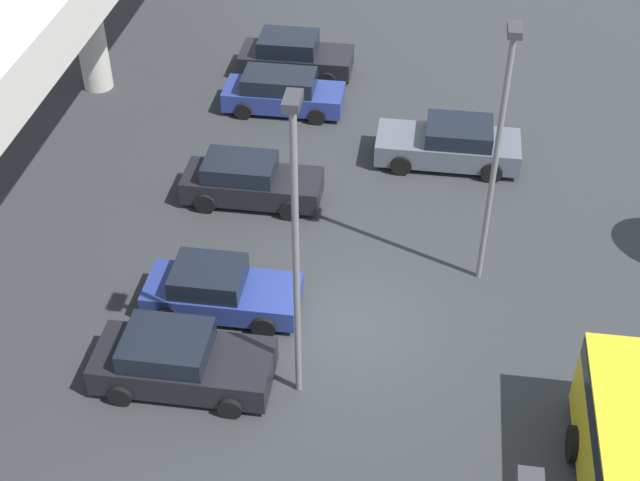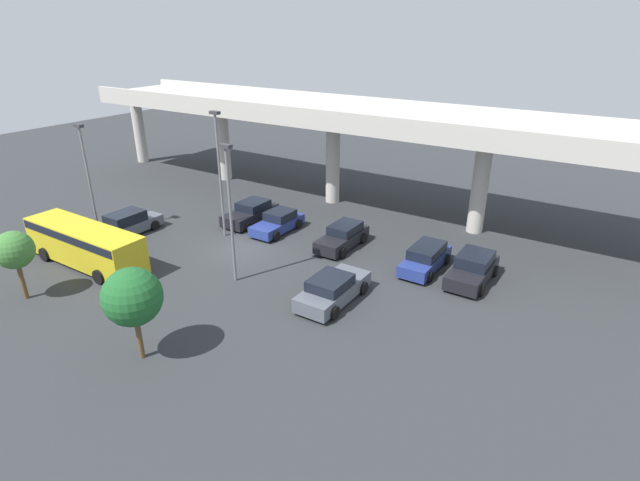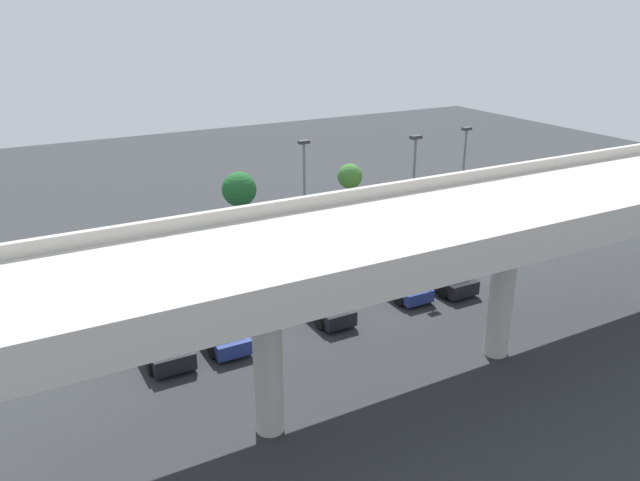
{
  "view_description": "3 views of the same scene",
  "coord_description": "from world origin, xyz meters",
  "px_view_note": "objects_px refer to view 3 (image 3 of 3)",
  "views": [
    {
      "loc": [
        -17.65,
        -1.6,
        17.37
      ],
      "look_at": [
        2.55,
        1.27,
        0.83
      ],
      "focal_mm": 50.0,
      "sensor_mm": 36.0,
      "label": 1
    },
    {
      "loc": [
        20.56,
        -22.19,
        13.76
      ],
      "look_at": [
        5.67,
        0.76,
        1.7
      ],
      "focal_mm": 28.0,
      "sensor_mm": 36.0,
      "label": 2
    },
    {
      "loc": [
        20.05,
        30.25,
        15.7
      ],
      "look_at": [
        2.89,
        -0.82,
        2.31
      ],
      "focal_mm": 35.0,
      "sensor_mm": 36.0,
      "label": 3
    }
  ],
  "objects_px": {
    "parked_car_6": "(163,342)",
    "shuttle_bus": "(389,205)",
    "lamp_post_mid_lot": "(304,192)",
    "parked_car_0": "(447,227)",
    "tree_front_centre": "(239,189)",
    "tree_front_left": "(350,176)",
    "parked_car_4": "(225,273)",
    "parked_car_2": "(400,283)",
    "parked_car_5": "(220,329)",
    "lamp_post_by_overpass": "(463,170)",
    "lamp_post_near_aisle": "(413,194)",
    "parked_car_1": "(442,275)",
    "parked_car_3": "(323,303)"
  },
  "relations": [
    {
      "from": "parked_car_2",
      "to": "parked_car_5",
      "type": "bearing_deg",
      "value": 90.78
    },
    {
      "from": "parked_car_4",
      "to": "lamp_post_by_overpass",
      "type": "xyz_separation_m",
      "value": [
        -18.93,
        -0.95,
        3.77
      ]
    },
    {
      "from": "parked_car_0",
      "to": "parked_car_6",
      "type": "xyz_separation_m",
      "value": [
        22.42,
        6.24,
        -0.01
      ]
    },
    {
      "from": "parked_car_4",
      "to": "parked_car_5",
      "type": "relative_size",
      "value": 1.1
    },
    {
      "from": "parked_car_1",
      "to": "tree_front_left",
      "type": "height_order",
      "value": "tree_front_left"
    },
    {
      "from": "shuttle_bus",
      "to": "parked_car_0",
      "type": "bearing_deg",
      "value": 113.45
    },
    {
      "from": "parked_car_1",
      "to": "tree_front_left",
      "type": "relative_size",
      "value": 1.17
    },
    {
      "from": "lamp_post_by_overpass",
      "to": "tree_front_centre",
      "type": "distance_m",
      "value": 16.41
    },
    {
      "from": "parked_car_4",
      "to": "lamp_post_near_aisle",
      "type": "bearing_deg",
      "value": 72.39
    },
    {
      "from": "parked_car_0",
      "to": "lamp_post_near_aisle",
      "type": "xyz_separation_m",
      "value": [
        5.88,
        3.4,
        4.21
      ]
    },
    {
      "from": "parked_car_0",
      "to": "tree_front_centre",
      "type": "bearing_deg",
      "value": -125.72
    },
    {
      "from": "parked_car_4",
      "to": "lamp_post_by_overpass",
      "type": "height_order",
      "value": "lamp_post_by_overpass"
    },
    {
      "from": "tree_front_left",
      "to": "parked_car_4",
      "type": "bearing_deg",
      "value": 31.89
    },
    {
      "from": "parked_car_6",
      "to": "parked_car_5",
      "type": "bearing_deg",
      "value": -89.54
    },
    {
      "from": "parked_car_2",
      "to": "lamp_post_near_aisle",
      "type": "xyz_separation_m",
      "value": [
        -2.65,
        -2.67,
        4.3
      ]
    },
    {
      "from": "parked_car_5",
      "to": "lamp_post_by_overpass",
      "type": "relative_size",
      "value": 0.58
    },
    {
      "from": "parked_car_1",
      "to": "parked_car_5",
      "type": "height_order",
      "value": "parked_car_1"
    },
    {
      "from": "parked_car_6",
      "to": "parked_car_1",
      "type": "bearing_deg",
      "value": -90.66
    },
    {
      "from": "lamp_post_by_overpass",
      "to": "tree_front_centre",
      "type": "relative_size",
      "value": 1.74
    },
    {
      "from": "parked_car_2",
      "to": "lamp_post_near_aisle",
      "type": "bearing_deg",
      "value": -44.84
    },
    {
      "from": "parked_car_6",
      "to": "parked_car_0",
      "type": "bearing_deg",
      "value": -74.44
    },
    {
      "from": "parked_car_6",
      "to": "shuttle_bus",
      "type": "distance_m",
      "value": 23.13
    },
    {
      "from": "parked_car_3",
      "to": "lamp_post_by_overpass",
      "type": "bearing_deg",
      "value": -65.09
    },
    {
      "from": "parked_car_6",
      "to": "lamp_post_near_aisle",
      "type": "height_order",
      "value": "lamp_post_near_aisle"
    },
    {
      "from": "parked_car_0",
      "to": "tree_front_left",
      "type": "xyz_separation_m",
      "value": [
        2.82,
        -8.85,
        2.09
      ]
    },
    {
      "from": "parked_car_1",
      "to": "tree_front_left",
      "type": "bearing_deg",
      "value": -10.8
    },
    {
      "from": "parked_car_5",
      "to": "shuttle_bus",
      "type": "xyz_separation_m",
      "value": [
        -17.61,
        -10.75,
        0.77
      ]
    },
    {
      "from": "tree_front_left",
      "to": "tree_front_centre",
      "type": "distance_m",
      "value": 9.52
    },
    {
      "from": "parked_car_6",
      "to": "tree_front_centre",
      "type": "distance_m",
      "value": 18.32
    },
    {
      "from": "parked_car_2",
      "to": "shuttle_bus",
      "type": "xyz_separation_m",
      "value": [
        -6.57,
        -10.6,
        0.81
      ]
    },
    {
      "from": "shuttle_bus",
      "to": "tree_front_centre",
      "type": "height_order",
      "value": "tree_front_centre"
    },
    {
      "from": "parked_car_6",
      "to": "tree_front_left",
      "type": "bearing_deg",
      "value": -52.4
    },
    {
      "from": "shuttle_bus",
      "to": "lamp_post_by_overpass",
      "type": "xyz_separation_m",
      "value": [
        -4.0,
        3.48,
        3.01
      ]
    },
    {
      "from": "lamp_post_mid_lot",
      "to": "parked_car_6",
      "type": "bearing_deg",
      "value": 32.82
    },
    {
      "from": "parked_car_4",
      "to": "lamp_post_by_overpass",
      "type": "bearing_deg",
      "value": 92.88
    },
    {
      "from": "parked_car_6",
      "to": "tree_front_left",
      "type": "xyz_separation_m",
      "value": [
        -19.6,
        -15.1,
        2.09
      ]
    },
    {
      "from": "parked_car_3",
      "to": "lamp_post_near_aisle",
      "type": "height_order",
      "value": "lamp_post_near_aisle"
    },
    {
      "from": "shuttle_bus",
      "to": "tree_front_centre",
      "type": "xyz_separation_m",
      "value": [
        10.36,
        -4.34,
        1.6
      ]
    },
    {
      "from": "lamp_post_near_aisle",
      "to": "lamp_post_mid_lot",
      "type": "xyz_separation_m",
      "value": [
        5.07,
        -4.55,
        -0.31
      ]
    },
    {
      "from": "parked_car_3",
      "to": "parked_car_4",
      "type": "height_order",
      "value": "parked_car_4"
    },
    {
      "from": "parked_car_2",
      "to": "lamp_post_near_aisle",
      "type": "distance_m",
      "value": 5.71
    },
    {
      "from": "parked_car_4",
      "to": "tree_front_left",
      "type": "bearing_deg",
      "value": 121.89
    },
    {
      "from": "lamp_post_near_aisle",
      "to": "parked_car_0",
      "type": "bearing_deg",
      "value": -149.93
    },
    {
      "from": "tree_front_left",
      "to": "tree_front_centre",
      "type": "bearing_deg",
      "value": -0.07
    },
    {
      "from": "tree_front_centre",
      "to": "parked_car_2",
      "type": "bearing_deg",
      "value": 104.26
    },
    {
      "from": "parked_car_4",
      "to": "lamp_post_mid_lot",
      "type": "height_order",
      "value": "lamp_post_mid_lot"
    },
    {
      "from": "lamp_post_by_overpass",
      "to": "tree_front_left",
      "type": "height_order",
      "value": "lamp_post_by_overpass"
    },
    {
      "from": "parked_car_2",
      "to": "lamp_post_mid_lot",
      "type": "xyz_separation_m",
      "value": [
        2.42,
        -7.22,
        3.99
      ]
    },
    {
      "from": "parked_car_5",
      "to": "tree_front_centre",
      "type": "height_order",
      "value": "tree_front_centre"
    },
    {
      "from": "lamp_post_near_aisle",
      "to": "tree_front_centre",
      "type": "bearing_deg",
      "value": -62.26
    }
  ]
}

